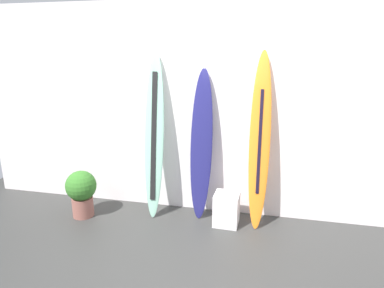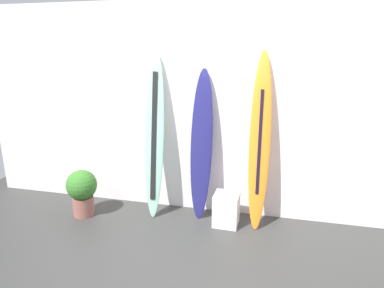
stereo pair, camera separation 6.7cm
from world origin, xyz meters
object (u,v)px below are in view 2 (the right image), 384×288
(surfboard_sunset, at_px, (260,142))
(display_block_left, at_px, (226,209))
(surfboard_navy, at_px, (201,146))
(potted_plant, at_px, (82,190))
(surfboard_seafoam, at_px, (155,138))

(surfboard_sunset, bearing_deg, display_block_left, -162.30)
(surfboard_sunset, bearing_deg, surfboard_navy, 175.90)
(surfboard_navy, height_order, potted_plant, surfboard_navy)
(potted_plant, bearing_deg, display_block_left, 6.06)
(surfboard_sunset, xyz_separation_m, potted_plant, (-2.30, -0.32, -0.73))
(surfboard_navy, bearing_deg, surfboard_sunset, -4.10)
(surfboard_navy, bearing_deg, potted_plant, -166.46)
(surfboard_seafoam, xyz_separation_m, surfboard_sunset, (1.36, -0.00, 0.03))
(surfboard_seafoam, bearing_deg, surfboard_sunset, -0.10)
(surfboard_seafoam, height_order, potted_plant, surfboard_seafoam)
(surfboard_navy, distance_m, potted_plant, 1.72)
(surfboard_sunset, xyz_separation_m, display_block_left, (-0.37, -0.12, -0.89))
(surfboard_sunset, bearing_deg, potted_plant, -172.01)
(display_block_left, bearing_deg, surfboard_seafoam, 173.07)
(surfboard_seafoam, height_order, surfboard_navy, surfboard_seafoam)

